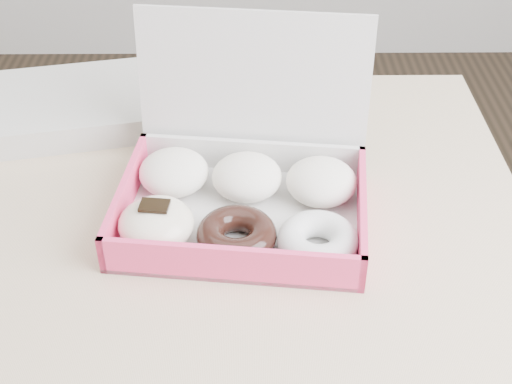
{
  "coord_description": "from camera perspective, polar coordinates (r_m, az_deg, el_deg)",
  "views": [
    {
      "loc": [
        0.22,
        -0.75,
        1.37
      ],
      "look_at": [
        0.22,
        -0.02,
        0.81
      ],
      "focal_mm": 50.0,
      "sensor_mm": 36.0,
      "label": 1
    }
  ],
  "objects": [
    {
      "name": "table",
      "position": [
        1.04,
        -12.39,
        -5.31
      ],
      "size": [
        1.2,
        0.8,
        0.75
      ],
      "color": "tan",
      "rests_on": "ground"
    },
    {
      "name": "newspapers",
      "position": [
        1.21,
        -14.6,
        6.68
      ],
      "size": [
        0.31,
        0.27,
        0.04
      ],
      "primitive_type": "cube",
      "rotation": [
        0.0,
        0.0,
        0.2
      ],
      "color": "silver",
      "rests_on": "table"
    },
    {
      "name": "donut_box",
      "position": [
        0.95,
        -1.19,
        0.13
      ],
      "size": [
        0.35,
        0.31,
        0.24
      ],
      "rotation": [
        0.0,
        0.0,
        -0.12
      ],
      "color": "silver",
      "rests_on": "table"
    }
  ]
}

